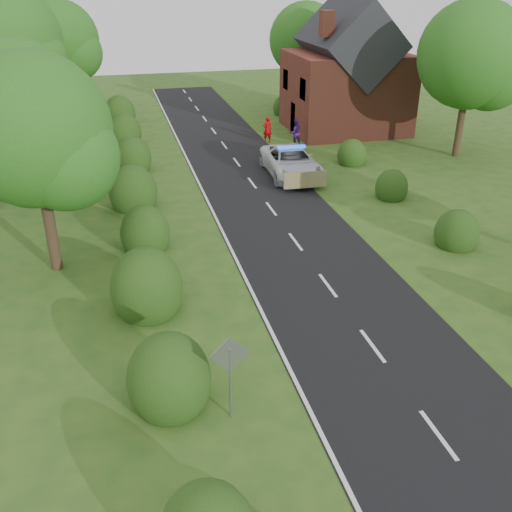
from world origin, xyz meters
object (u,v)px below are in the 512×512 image
object	(u,v)px
road_sign	(230,366)
pedestrian_purple	(295,133)
police_van	(291,162)

from	to	relation	value
road_sign	pedestrian_purple	world-z (taller)	road_sign
road_sign	pedestrian_purple	bearing A→B (deg)	68.67
police_van	pedestrian_purple	size ratio (longest dim) A/B	3.20
pedestrian_purple	police_van	bearing A→B (deg)	65.65
road_sign	pedestrian_purple	size ratio (longest dim) A/B	1.36
police_van	pedestrian_purple	xyz separation A→B (m)	(2.12, 5.91, 0.12)
police_van	pedestrian_purple	world-z (taller)	pedestrian_purple
pedestrian_purple	road_sign	bearing A→B (deg)	64.07
road_sign	police_van	size ratio (longest dim) A/B	0.43
police_van	pedestrian_purple	bearing A→B (deg)	72.17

